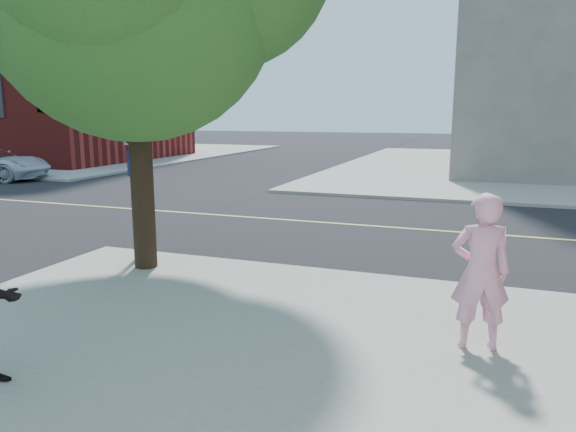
% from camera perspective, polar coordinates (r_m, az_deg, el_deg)
% --- Properties ---
extents(ground, '(140.00, 140.00, 0.00)m').
position_cam_1_polar(ground, '(11.46, -14.61, -4.11)').
color(ground, black).
rests_on(ground, ground).
extents(road_ew, '(140.00, 9.00, 0.01)m').
position_cam_1_polar(road_ew, '(15.27, -5.04, -0.08)').
color(road_ew, black).
rests_on(road_ew, ground).
extents(sidewalk_nw, '(26.00, 25.00, 0.12)m').
position_cam_1_polar(sidewalk_nw, '(42.50, -23.91, 6.10)').
color(sidewalk_nw, gray).
rests_on(sidewalk_nw, ground).
extents(church, '(15.20, 12.00, 14.40)m').
position_cam_1_polar(church, '(38.05, -25.13, 16.33)').
color(church, maroon).
rests_on(church, sidewalk_nw).
extents(man_on_phone, '(0.77, 0.59, 1.87)m').
position_cam_1_polar(man_on_phone, '(6.74, 19.59, -5.56)').
color(man_on_phone, '#F49CBF').
rests_on(man_on_phone, sidewalk_se).
extents(signal_pole, '(3.23, 0.37, 3.64)m').
position_cam_1_polar(signal_pole, '(11.73, -23.25, 10.96)').
color(signal_pole, black).
rests_on(signal_pole, sidewalk_se).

